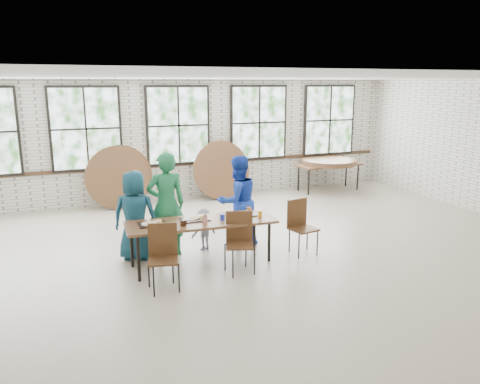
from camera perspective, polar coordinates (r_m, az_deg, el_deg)
The scene contains 13 objects.
room at distance 11.84m, azimuth -7.52°, elevation 7.81°, with size 12.00×12.00×12.00m.
dining_table at distance 7.60m, azimuth -4.76°, elevation -3.90°, with size 2.45×0.97×0.74m.
chair_near_left at distance 6.86m, azimuth -9.38°, elevation -7.11°, with size 0.51×0.50×0.95m.
chair_near_right at distance 7.37m, azimuth -0.08°, elevation -5.46°, with size 0.54×0.53×0.95m.
chair_spare at distance 8.21m, azimuth 7.34°, elevation -3.62°, with size 0.49×0.47×0.95m.
adult_teal at distance 7.98m, azimuth -12.67°, elevation -2.81°, with size 0.74×0.48×1.52m, color navy.
adult_green at distance 8.04m, azimuth -8.98°, elevation -1.50°, with size 0.66×0.43×1.80m, color #1E7041.
toddler at distance 8.36m, azimuth -4.43°, elevation -4.54°, with size 0.49×0.28×0.75m, color #1A133C.
adult_blue at distance 8.44m, azimuth -0.30°, elevation -1.11°, with size 0.81×0.63×1.66m, color #1A3EBA.
storage_table at distance 13.07m, azimuth 10.76°, elevation 3.14°, with size 1.84×0.85×0.74m.
tabletop_clutter at distance 7.58m, azimuth -3.89°, elevation -3.32°, with size 2.00×0.61×0.11m.
round_tops_stacked at distance 13.05m, azimuth 10.79°, elevation 3.65°, with size 1.50×1.50×0.13m.
round_tops_leaning at distance 11.61m, azimuth -8.23°, elevation 2.23°, with size 4.12×0.48×1.49m.
Camera 1 is at (-3.03, -6.96, 2.92)m, focal length 35.00 mm.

